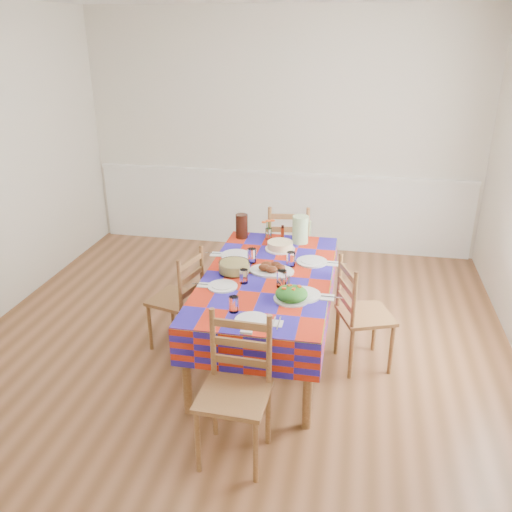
# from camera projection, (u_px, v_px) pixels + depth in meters

# --- Properties ---
(room) EXTENTS (4.58, 5.08, 2.78)m
(room) POSITION_uv_depth(u_px,v_px,m) (230.00, 196.00, 3.86)
(room) COLOR brown
(room) RESTS_ON ground
(wainscot) EXTENTS (4.41, 0.06, 0.92)m
(wainscot) POSITION_uv_depth(u_px,v_px,m) (280.00, 208.00, 6.44)
(wainscot) COLOR white
(wainscot) RESTS_ON room
(dining_table) EXTENTS (0.97, 1.81, 0.70)m
(dining_table) POSITION_uv_depth(u_px,v_px,m) (268.00, 284.00, 4.19)
(dining_table) COLOR brown
(dining_table) RESTS_ON room
(setting_near_head) EXTENTS (0.38, 0.25, 0.11)m
(setting_near_head) POSITION_uv_depth(u_px,v_px,m) (246.00, 315.00, 3.54)
(setting_near_head) COLOR white
(setting_near_head) RESTS_ON dining_table
(setting_left_near) EXTENTS (0.40, 0.24, 0.11)m
(setting_left_near) POSITION_uv_depth(u_px,v_px,m) (230.00, 282.00, 3.99)
(setting_left_near) COLOR white
(setting_left_near) RESTS_ON dining_table
(setting_left_far) EXTENTS (0.46, 0.27, 0.12)m
(setting_left_far) POSITION_uv_depth(u_px,v_px,m) (241.00, 255.00, 4.45)
(setting_left_far) COLOR white
(setting_left_far) RESTS_ON dining_table
(setting_right_near) EXTENTS (0.50, 0.29, 0.13)m
(setting_right_near) POSITION_uv_depth(u_px,v_px,m) (295.00, 289.00, 3.88)
(setting_right_near) COLOR white
(setting_right_near) RESTS_ON dining_table
(setting_right_far) EXTENTS (0.47, 0.27, 0.12)m
(setting_right_far) POSITION_uv_depth(u_px,v_px,m) (305.00, 261.00, 4.35)
(setting_right_far) COLOR white
(setting_right_far) RESTS_ON dining_table
(meat_platter) EXTENTS (0.35, 0.25, 0.07)m
(meat_platter) POSITION_uv_depth(u_px,v_px,m) (272.00, 269.00, 4.21)
(meat_platter) COLOR white
(meat_platter) RESTS_ON dining_table
(salad_platter) EXTENTS (0.25, 0.25, 0.11)m
(salad_platter) POSITION_uv_depth(u_px,v_px,m) (292.00, 294.00, 3.77)
(salad_platter) COLOR white
(salad_platter) RESTS_ON dining_table
(pasta_bowl) EXTENTS (0.24, 0.24, 0.09)m
(pasta_bowl) POSITION_uv_depth(u_px,v_px,m) (234.00, 267.00, 4.19)
(pasta_bowl) COLOR white
(pasta_bowl) RESTS_ON dining_table
(cake) EXTENTS (0.26, 0.26, 0.07)m
(cake) POSITION_uv_depth(u_px,v_px,m) (280.00, 246.00, 4.63)
(cake) COLOR white
(cake) RESTS_ON dining_table
(serving_utensils) EXTENTS (0.12, 0.28, 0.01)m
(serving_utensils) POSITION_uv_depth(u_px,v_px,m) (286.00, 281.00, 4.06)
(serving_utensils) COLOR black
(serving_utensils) RESTS_ON dining_table
(flower_vase) EXTENTS (0.12, 0.10, 0.19)m
(flower_vase) POSITION_uv_depth(u_px,v_px,m) (268.00, 231.00, 4.84)
(flower_vase) COLOR white
(flower_vase) RESTS_ON dining_table
(hot_sauce) EXTENTS (0.03, 0.03, 0.13)m
(hot_sauce) POSITION_uv_depth(u_px,v_px,m) (283.00, 232.00, 4.86)
(hot_sauce) COLOR #B92F0E
(hot_sauce) RESTS_ON dining_table
(green_pitcher) EXTENTS (0.14, 0.14, 0.24)m
(green_pitcher) POSITION_uv_depth(u_px,v_px,m) (300.00, 229.00, 4.75)
(green_pitcher) COLOR #A4CE92
(green_pitcher) RESTS_ON dining_table
(tea_pitcher) EXTENTS (0.11, 0.11, 0.22)m
(tea_pitcher) POSITION_uv_depth(u_px,v_px,m) (242.00, 226.00, 4.87)
(tea_pitcher) COLOR black
(tea_pitcher) RESTS_ON dining_table
(name_card) EXTENTS (0.08, 0.02, 0.02)m
(name_card) POSITION_uv_depth(u_px,v_px,m) (246.00, 333.00, 3.36)
(name_card) COLOR white
(name_card) RESTS_ON dining_table
(chair_near) EXTENTS (0.43, 0.41, 0.92)m
(chair_near) POSITION_uv_depth(u_px,v_px,m) (235.00, 391.00, 3.23)
(chair_near) COLOR brown
(chair_near) RESTS_ON room
(chair_far) EXTENTS (0.46, 0.44, 0.93)m
(chair_far) POSITION_uv_depth(u_px,v_px,m) (288.00, 250.00, 5.28)
(chair_far) COLOR brown
(chair_far) RESTS_ON room
(chair_left) EXTENTS (0.45, 0.46, 0.86)m
(chair_left) POSITION_uv_depth(u_px,v_px,m) (180.00, 300.00, 4.39)
(chair_left) COLOR brown
(chair_left) RESTS_ON room
(chair_right) EXTENTS (0.49, 0.50, 0.89)m
(chair_right) POSITION_uv_depth(u_px,v_px,m) (361.00, 315.00, 4.13)
(chair_right) COLOR brown
(chair_right) RESTS_ON room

